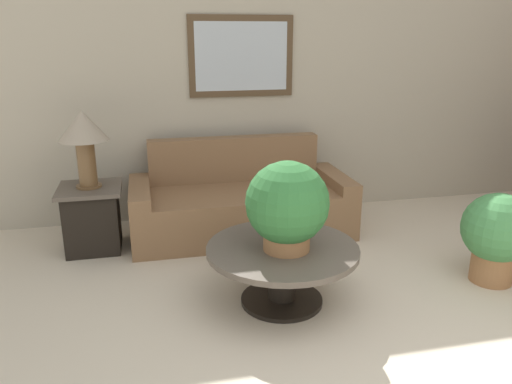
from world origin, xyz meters
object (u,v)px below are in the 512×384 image
couch_main (241,204)px  potted_plant_floor (497,233)px  side_table (93,218)px  coffee_table (282,262)px  potted_plant_on_table (287,205)px  table_lamp (84,133)px

couch_main → potted_plant_floor: (1.65, -1.40, 0.11)m
side_table → potted_plant_floor: (2.96, -1.29, 0.10)m
coffee_table → potted_plant_on_table: (0.01, -0.05, 0.42)m
coffee_table → potted_plant_on_table: bearing=-74.7°
side_table → potted_plant_floor: size_ratio=0.81×
table_lamp → potted_plant_on_table: size_ratio=1.07×
table_lamp → potted_plant_floor: table_lamp is taller
coffee_table → table_lamp: (-1.34, 1.24, 0.71)m
side_table → table_lamp: (0.00, -0.00, 0.73)m
coffee_table → potted_plant_on_table: potted_plant_on_table is taller
potted_plant_on_table → potted_plant_floor: 1.65m
coffee_table → side_table: (-1.34, 1.24, -0.02)m
couch_main → coffee_table: couch_main is taller
coffee_table → potted_plant_floor: 1.63m
side_table → table_lamp: table_lamp is taller
coffee_table → side_table: 1.82m
couch_main → table_lamp: table_lamp is taller
side_table → potted_plant_on_table: (1.35, -1.29, 0.44)m
side_table → table_lamp: 0.73m
potted_plant_floor → couch_main: bearing=139.8°
potted_plant_on_table → potted_plant_floor: size_ratio=0.87×
table_lamp → side_table: bearing=116.6°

